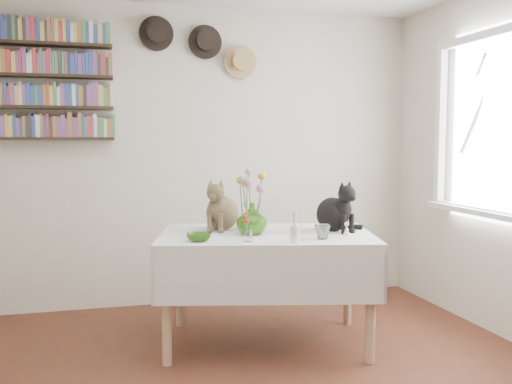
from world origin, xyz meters
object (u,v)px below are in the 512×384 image
object	(u,v)px
tabby_cat	(222,204)
black_cat	(333,205)
flower_vase	(252,219)
dining_table	(266,260)
bookshelf_unit	(46,81)

from	to	relation	value
tabby_cat	black_cat	distance (m)	0.77
flower_vase	dining_table	bearing A→B (deg)	14.76
dining_table	flower_vase	xyz separation A→B (m)	(-0.11, -0.03, 0.29)
dining_table	flower_vase	size ratio (longest dim) A/B	7.58
black_cat	flower_vase	xyz separation A→B (m)	(-0.58, -0.01, -0.07)
black_cat	bookshelf_unit	bearing A→B (deg)	127.85
flower_vase	black_cat	bearing A→B (deg)	0.84
tabby_cat	bookshelf_unit	world-z (taller)	bookshelf_unit
dining_table	bookshelf_unit	size ratio (longest dim) A/B	1.59
black_cat	flower_vase	size ratio (longest dim) A/B	1.70
dining_table	black_cat	bearing A→B (deg)	-2.49
flower_vase	bookshelf_unit	world-z (taller)	bookshelf_unit
dining_table	bookshelf_unit	xyz separation A→B (m)	(-1.46, 1.05, 1.27)
dining_table	tabby_cat	xyz separation A→B (m)	(-0.26, 0.23, 0.37)
flower_vase	bookshelf_unit	distance (m)	1.99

